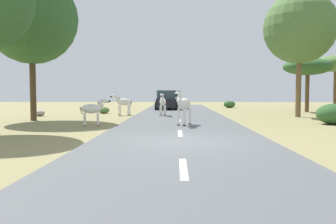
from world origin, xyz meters
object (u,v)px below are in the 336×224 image
object	(u,v)px
bush_1	(229,104)
bush_4	(104,110)
zebra_0	(163,102)
bush_0	(334,114)
car_1	(166,101)
tree_5	(336,64)
rock_2	(39,113)
tree_0	(31,18)
tree_1	(308,67)
zebra_1	(183,104)
zebra_2	(93,109)
tree_3	(300,28)
zebra_3	(123,102)
car_0	(173,99)

from	to	relation	value
bush_1	bush_4	bearing A→B (deg)	-138.49
zebra_0	bush_0	distance (m)	10.44
car_1	tree_5	xyz separation A→B (m)	(17.40, 4.09, 3.69)
rock_2	zebra_0	bearing A→B (deg)	-0.62
tree_0	tree_1	bearing A→B (deg)	25.07
zebra_1	tree_1	distance (m)	16.01
bush_4	rock_2	bearing A→B (deg)	-142.51
zebra_2	bush_4	xyz separation A→B (m)	(-1.52, 9.56, -0.57)
car_1	bush_0	bearing A→B (deg)	-60.38
zebra_0	tree_3	xyz separation A→B (m)	(8.94, -0.22, 4.84)
bush_0	tree_3	bearing A→B (deg)	89.74
zebra_0	car_1	size ratio (longest dim) A/B	0.37
tree_3	bush_1	world-z (taller)	tree_3
zebra_2	zebra_3	size ratio (longest dim) A/B	0.95
car_1	bush_4	size ratio (longest dim) A/B	5.18
tree_0	bush_4	xyz separation A→B (m)	(2.68, 6.49, -5.55)
car_0	car_1	world-z (taller)	same
zebra_0	zebra_3	world-z (taller)	zebra_0
bush_0	bush_1	bearing A→B (deg)	97.66
zebra_0	zebra_2	distance (m)	7.26
bush_0	bush_4	bearing A→B (deg)	148.16
zebra_1	tree_3	distance (m)	11.02
zebra_2	bush_0	world-z (taller)	zebra_2
car_1	tree_0	distance (m)	15.04
zebra_2	car_0	distance (m)	22.26
zebra_2	car_1	world-z (taller)	car_1
bush_0	bush_4	distance (m)	15.94
zebra_3	tree_1	xyz separation A→B (m)	(14.48, 4.37, 2.76)
zebra_0	zebra_1	size ratio (longest dim) A/B	0.97
tree_0	tree_3	xyz separation A→B (m)	(16.24, 3.27, -0.01)
zebra_2	bush_0	bearing A→B (deg)	85.14
bush_4	zebra_3	bearing A→B (deg)	-48.32
car_1	tree_1	distance (m)	12.50
zebra_3	tree_1	bearing A→B (deg)	-101.92
rock_2	bush_1	bearing A→B (deg)	40.53
car_0	tree_5	bearing A→B (deg)	167.36
tree_5	zebra_2	bearing A→B (deg)	-136.53
tree_1	bush_0	xyz separation A→B (m)	(-2.73, -10.78, -3.15)
tree_1	bush_1	xyz separation A→B (m)	(-5.18, 7.44, -3.31)
zebra_1	tree_5	bearing A→B (deg)	-107.02
zebra_2	car_0	xyz separation A→B (m)	(3.64, 21.95, 0.03)
tree_0	tree_1	world-z (taller)	tree_0
zebra_3	car_0	xyz separation A→B (m)	(3.38, 14.40, -0.06)
bush_0	tree_5	bearing A→B (deg)	65.20
bush_1	tree_1	bearing A→B (deg)	-55.16
bush_0	bush_1	xyz separation A→B (m)	(-2.45, 18.22, -0.16)
tree_0	tree_3	world-z (taller)	tree_0
zebra_1	tree_5	distance (m)	25.39
zebra_2	car_1	distance (m)	15.58
car_1	tree_3	distance (m)	13.62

